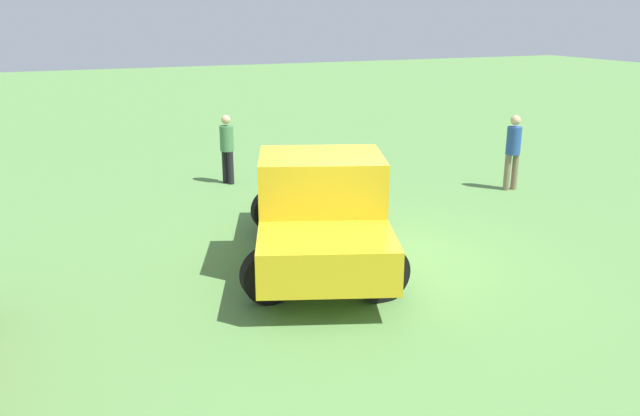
% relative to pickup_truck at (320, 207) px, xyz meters
% --- Properties ---
extents(ground_plane, '(80.00, 80.00, 0.00)m').
position_rel_pickup_truck_xyz_m(ground_plane, '(-0.58, 0.11, -0.95)').
color(ground_plane, '#5B8C47').
extents(pickup_truck, '(3.35, 5.07, 1.82)m').
position_rel_pickup_truck_xyz_m(pickup_truck, '(0.00, 0.00, 0.00)').
color(pickup_truck, black).
rests_on(pickup_truck, ground_plane).
extents(person_bystander, '(0.35, 0.35, 1.70)m').
position_rel_pickup_truck_xyz_m(person_bystander, '(-5.73, -2.46, 0.01)').
color(person_bystander, '#7A6B51').
rests_on(person_bystander, ground_plane).
extents(person_visitor, '(0.42, 0.42, 1.62)m').
position_rel_pickup_truck_xyz_m(person_visitor, '(0.03, -5.51, -0.04)').
color(person_visitor, black).
rests_on(person_visitor, ground_plane).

